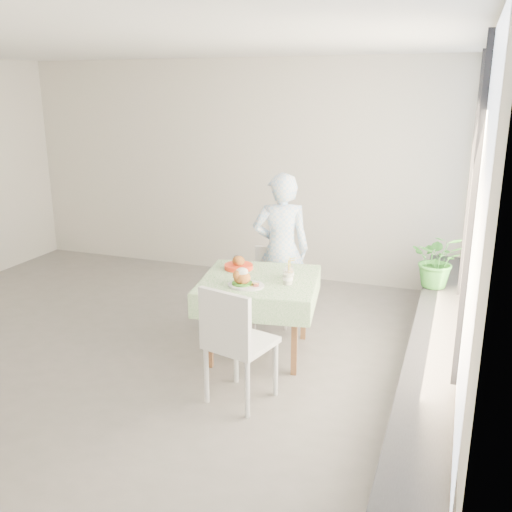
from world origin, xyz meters
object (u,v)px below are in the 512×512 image
at_px(main_dish, 244,280).
at_px(juice_cup_orange, 289,273).
at_px(chair_near, 240,366).
at_px(diner, 281,250).
at_px(chair_far, 272,301).
at_px(cafe_table, 259,307).
at_px(potted_plant, 438,260).

height_order(main_dish, juice_cup_orange, juice_cup_orange).
distance_m(chair_near, diner, 1.71).
height_order(diner, juice_cup_orange, diner).
height_order(chair_far, juice_cup_orange, juice_cup_orange).
bearing_deg(diner, chair_near, 74.62).
distance_m(cafe_table, chair_far, 0.75).
bearing_deg(chair_near, juice_cup_orange, 83.37).
height_order(chair_near, diner, diner).
bearing_deg(potted_plant, juice_cup_orange, -142.64).
xyz_separation_m(diner, juice_cup_orange, (0.29, -0.67, -0.01)).
distance_m(chair_far, diner, 0.57).
distance_m(chair_far, main_dish, 1.11).
xyz_separation_m(diner, main_dish, (-0.02, -1.01, -0.01)).
distance_m(main_dish, potted_plant, 2.04).
height_order(diner, potted_plant, diner).
xyz_separation_m(main_dish, juice_cup_orange, (0.32, 0.34, -0.00)).
relative_size(chair_far, juice_cup_orange, 3.38).
relative_size(chair_far, main_dish, 2.45).
bearing_deg(chair_near, chair_far, 99.51).
relative_size(diner, juice_cup_orange, 6.76).
bearing_deg(diner, potted_plant, 168.84).
bearing_deg(chair_far, juice_cup_orange, -58.98).
height_order(chair_near, potted_plant, potted_plant).
bearing_deg(diner, cafe_table, 70.57).
relative_size(chair_far, potted_plant, 1.45).
bearing_deg(diner, juice_cup_orange, 91.85).
distance_m(cafe_table, diner, 0.83).
bearing_deg(juice_cup_orange, main_dish, -133.09).
xyz_separation_m(juice_cup_orange, potted_plant, (1.26, 0.96, -0.02)).
xyz_separation_m(diner, potted_plant, (1.55, 0.29, -0.03)).
xyz_separation_m(cafe_table, juice_cup_orange, (0.26, 0.09, 0.34)).
bearing_deg(juice_cup_orange, chair_near, -96.63).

